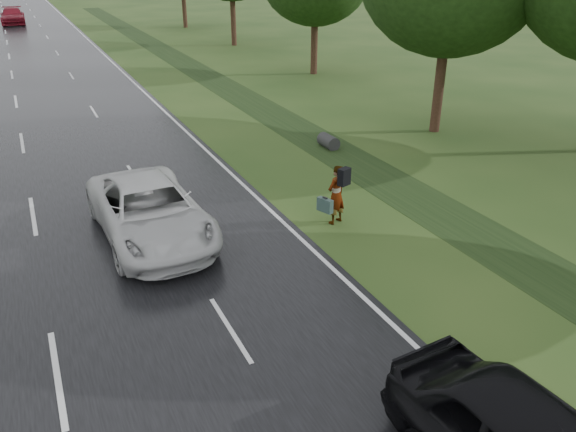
% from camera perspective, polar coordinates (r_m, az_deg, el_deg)
% --- Properties ---
extents(ground, '(220.00, 220.00, 0.00)m').
position_cam_1_polar(ground, '(12.01, -22.35, -15.02)').
color(ground, '#264117').
rests_on(ground, ground).
extents(road, '(14.00, 180.00, 0.04)m').
position_cam_1_polar(road, '(54.95, -26.59, 15.07)').
color(road, black).
rests_on(road, ground).
extents(edge_stripe_east, '(0.12, 180.00, 0.01)m').
position_cam_1_polar(edge_stripe_east, '(55.31, -19.42, 16.33)').
color(edge_stripe_east, silver).
rests_on(edge_stripe_east, road).
extents(center_line, '(0.12, 180.00, 0.01)m').
position_cam_1_polar(center_line, '(54.94, -26.59, 15.10)').
color(center_line, silver).
rests_on(center_line, road).
extents(drainage_ditch, '(2.20, 120.00, 0.56)m').
position_cam_1_polar(drainage_ditch, '(31.15, -3.88, 11.59)').
color(drainage_ditch, black).
rests_on(drainage_ditch, ground).
extents(pedestrian, '(0.95, 0.73, 1.81)m').
position_cam_1_polar(pedestrian, '(16.55, 4.90, 2.23)').
color(pedestrian, '#A5998C').
rests_on(pedestrian, ground).
extents(white_pickup, '(2.86, 5.87, 1.61)m').
position_cam_1_polar(white_pickup, '(16.08, -13.85, 0.47)').
color(white_pickup, silver).
rests_on(white_pickup, road).
extents(far_car_red, '(2.60, 6.01, 1.72)m').
position_cam_1_polar(far_car_red, '(72.43, -26.19, 17.77)').
color(far_car_red, maroon).
rests_on(far_car_red, road).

